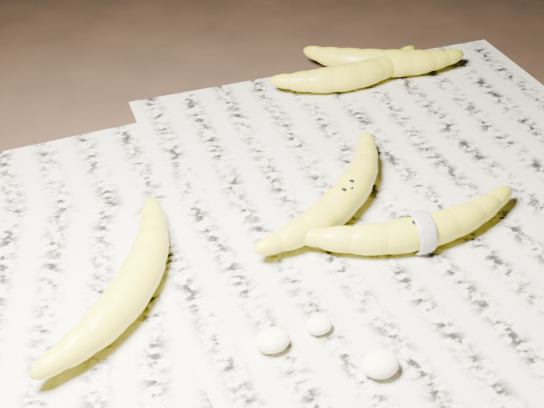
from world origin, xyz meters
name	(u,v)px	position (x,y,z in m)	size (l,w,h in m)	color
ground	(274,262)	(0.00, 0.00, 0.00)	(3.00, 3.00, 0.00)	black
newspaper_patch	(284,233)	(0.03, 0.03, 0.00)	(0.90, 0.70, 0.01)	#B0AA97
banana_left_b	(134,282)	(-0.14, -0.01, 0.03)	(0.21, 0.06, 0.04)	yellow
banana_center	(345,195)	(0.10, 0.04, 0.03)	(0.21, 0.06, 0.04)	yellow
banana_taped	(420,230)	(0.15, -0.04, 0.03)	(0.22, 0.06, 0.04)	yellow
banana_upper_a	(356,73)	(0.23, 0.28, 0.03)	(0.19, 0.06, 0.04)	yellow
banana_upper_b	(384,61)	(0.28, 0.30, 0.03)	(0.19, 0.06, 0.04)	yellow
measuring_tape	(420,230)	(0.15, -0.04, 0.03)	(0.05, 0.05, 0.00)	white
flesh_chunk_a	(272,337)	(-0.04, -0.11, 0.02)	(0.03, 0.03, 0.02)	#FFF9C5
flesh_chunk_b	(381,361)	(0.03, -0.17, 0.02)	(0.03, 0.03, 0.02)	#FFF9C5
flesh_chunk_c	(319,322)	(0.00, -0.10, 0.02)	(0.02, 0.02, 0.01)	#FFF9C5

